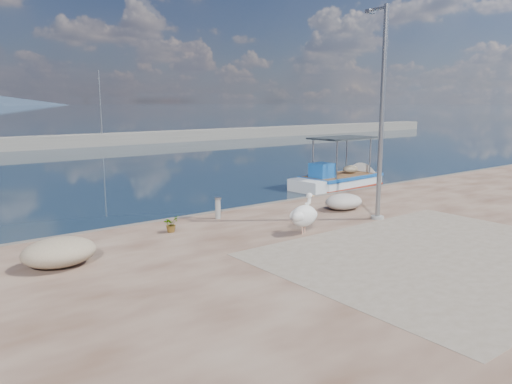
% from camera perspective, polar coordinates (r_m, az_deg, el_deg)
% --- Properties ---
extents(ground, '(1400.00, 1400.00, 0.00)m').
position_cam_1_polar(ground, '(15.16, 8.84, -6.90)').
color(ground, '#162635').
rests_on(ground, ground).
extents(quay_patch, '(9.00, 7.00, 0.01)m').
position_cam_1_polar(quay_patch, '(14.03, 20.73, -6.72)').
color(quay_patch, gray).
rests_on(quay_patch, quay).
extents(breakwater, '(120.00, 2.20, 7.50)m').
position_cam_1_polar(breakwater, '(51.18, -25.61, 5.01)').
color(breakwater, gray).
rests_on(breakwater, ground).
extents(boat_right, '(6.47, 2.53, 3.05)m').
position_cam_1_polar(boat_right, '(26.84, 9.61, 1.15)').
color(boat_right, white).
rests_on(boat_right, ground).
extents(pelican, '(1.27, 0.84, 1.21)m').
position_cam_1_polar(pelican, '(15.14, 5.53, -2.65)').
color(pelican, tan).
rests_on(pelican, quay).
extents(lamp_post, '(0.44, 0.96, 7.00)m').
position_cam_1_polar(lamp_post, '(17.13, 14.10, 7.82)').
color(lamp_post, gray).
rests_on(lamp_post, quay).
extents(bollard_near, '(0.24, 0.24, 0.73)m').
position_cam_1_polar(bollard_near, '(17.08, -4.38, -1.72)').
color(bollard_near, gray).
rests_on(bollard_near, quay).
extents(potted_plant, '(0.58, 0.54, 0.51)m').
position_cam_1_polar(potted_plant, '(15.53, -9.70, -3.61)').
color(potted_plant, '#33722D').
rests_on(potted_plant, quay).
extents(net_pile_b, '(1.78, 1.38, 0.69)m').
position_cam_1_polar(net_pile_b, '(13.10, -21.58, -6.41)').
color(net_pile_b, '#BFAA8E').
rests_on(net_pile_b, quay).
extents(net_pile_d, '(1.54, 1.15, 0.58)m').
position_cam_1_polar(net_pile_d, '(18.76, 9.99, -1.10)').
color(net_pile_d, '#BCB5AE').
rests_on(net_pile_d, quay).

